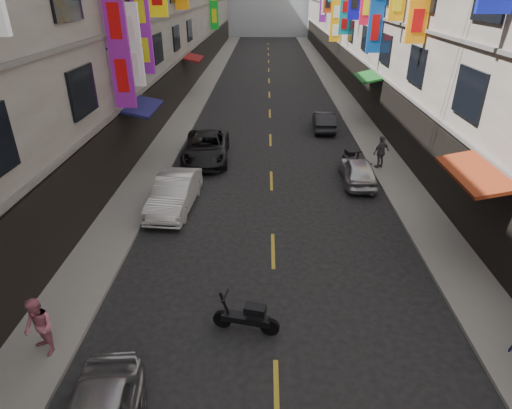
{
  "coord_description": "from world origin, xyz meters",
  "views": [
    {
      "loc": [
        -0.31,
        5.48,
        8.2
      ],
      "look_at": [
        -0.48,
        13.0,
        4.35
      ],
      "focal_mm": 30.0,
      "sensor_mm": 36.0,
      "label": 1
    }
  ],
  "objects_px": {
    "car_right_far": "(324,121)",
    "pedestrian_rfar": "(381,152)",
    "car_left_mid": "(174,193)",
    "car_right_mid": "(358,171)",
    "pedestrian_lfar": "(39,327)",
    "scooter_far_right": "(351,160)",
    "car_left_far": "(206,148)",
    "scooter_crossing": "(247,317)"
  },
  "relations": [
    {
      "from": "scooter_crossing",
      "to": "pedestrian_lfar",
      "type": "relative_size",
      "value": 1.13
    },
    {
      "from": "car_left_far",
      "to": "car_right_far",
      "type": "bearing_deg",
      "value": 35.83
    },
    {
      "from": "car_right_mid",
      "to": "car_right_far",
      "type": "relative_size",
      "value": 0.98
    },
    {
      "from": "car_right_far",
      "to": "pedestrian_rfar",
      "type": "xyz_separation_m",
      "value": [
        2.0,
        -6.61,
        0.34
      ]
    },
    {
      "from": "car_left_mid",
      "to": "pedestrian_lfar",
      "type": "relative_size",
      "value": 2.64
    },
    {
      "from": "pedestrian_rfar",
      "to": "car_right_far",
      "type": "bearing_deg",
      "value": -103.63
    },
    {
      "from": "scooter_crossing",
      "to": "pedestrian_lfar",
      "type": "bearing_deg",
      "value": 113.15
    },
    {
      "from": "scooter_crossing",
      "to": "car_right_mid",
      "type": "height_order",
      "value": "car_right_mid"
    },
    {
      "from": "scooter_crossing",
      "to": "car_right_mid",
      "type": "relative_size",
      "value": 0.51
    },
    {
      "from": "scooter_far_right",
      "to": "pedestrian_rfar",
      "type": "relative_size",
      "value": 1.08
    },
    {
      "from": "scooter_crossing",
      "to": "scooter_far_right",
      "type": "distance_m",
      "value": 12.5
    },
    {
      "from": "car_right_far",
      "to": "pedestrian_lfar",
      "type": "xyz_separation_m",
      "value": [
        -9.1,
        -18.97,
        0.32
      ]
    },
    {
      "from": "scooter_far_right",
      "to": "car_right_far",
      "type": "bearing_deg",
      "value": -100.51
    },
    {
      "from": "car_right_far",
      "to": "pedestrian_rfar",
      "type": "height_order",
      "value": "pedestrian_rfar"
    },
    {
      "from": "scooter_far_right",
      "to": "car_left_mid",
      "type": "bearing_deg",
      "value": 13.92
    },
    {
      "from": "scooter_crossing",
      "to": "car_right_far",
      "type": "height_order",
      "value": "car_right_far"
    },
    {
      "from": "pedestrian_rfar",
      "to": "scooter_far_right",
      "type": "bearing_deg",
      "value": -37.66
    },
    {
      "from": "scooter_crossing",
      "to": "scooter_far_right",
      "type": "height_order",
      "value": "same"
    },
    {
      "from": "scooter_crossing",
      "to": "car_left_mid",
      "type": "height_order",
      "value": "car_left_mid"
    },
    {
      "from": "scooter_far_right",
      "to": "pedestrian_rfar",
      "type": "height_order",
      "value": "pedestrian_rfar"
    },
    {
      "from": "car_left_mid",
      "to": "pedestrian_lfar",
      "type": "bearing_deg",
      "value": -98.17
    },
    {
      "from": "car_left_far",
      "to": "scooter_crossing",
      "type": "bearing_deg",
      "value": -80.94
    },
    {
      "from": "car_right_mid",
      "to": "pedestrian_lfar",
      "type": "relative_size",
      "value": 2.23
    },
    {
      "from": "car_left_far",
      "to": "pedestrian_lfar",
      "type": "relative_size",
      "value": 3.13
    },
    {
      "from": "scooter_far_right",
      "to": "pedestrian_lfar",
      "type": "bearing_deg",
      "value": 36.4
    },
    {
      "from": "scooter_crossing",
      "to": "pedestrian_rfar",
      "type": "relative_size",
      "value": 1.09
    },
    {
      "from": "car_right_mid",
      "to": "pedestrian_rfar",
      "type": "bearing_deg",
      "value": -128.9
    },
    {
      "from": "scooter_far_right",
      "to": "car_right_far",
      "type": "height_order",
      "value": "car_right_far"
    },
    {
      "from": "car_right_mid",
      "to": "pedestrian_lfar",
      "type": "bearing_deg",
      "value": 49.68
    },
    {
      "from": "car_right_mid",
      "to": "pedestrian_rfar",
      "type": "distance_m",
      "value": 2.17
    },
    {
      "from": "car_left_far",
      "to": "car_right_far",
      "type": "distance_m",
      "value": 8.72
    },
    {
      "from": "car_left_mid",
      "to": "car_right_mid",
      "type": "xyz_separation_m",
      "value": [
        7.99,
        2.77,
        -0.09
      ]
    },
    {
      "from": "car_right_far",
      "to": "scooter_far_right",
      "type": "bearing_deg",
      "value": 97.63
    },
    {
      "from": "scooter_crossing",
      "to": "car_right_mid",
      "type": "distance_m",
      "value": 10.85
    },
    {
      "from": "scooter_far_right",
      "to": "car_right_mid",
      "type": "bearing_deg",
      "value": 73.99
    },
    {
      "from": "scooter_crossing",
      "to": "car_left_mid",
      "type": "xyz_separation_m",
      "value": [
        -3.25,
        6.99,
        0.25
      ]
    },
    {
      "from": "scooter_far_right",
      "to": "car_right_far",
      "type": "xyz_separation_m",
      "value": [
        -0.6,
        6.43,
        0.15
      ]
    },
    {
      "from": "scooter_crossing",
      "to": "car_left_far",
      "type": "relative_size",
      "value": 0.36
    },
    {
      "from": "scooter_crossing",
      "to": "car_left_far",
      "type": "distance_m",
      "value": 12.82
    },
    {
      "from": "scooter_crossing",
      "to": "scooter_far_right",
      "type": "xyz_separation_m",
      "value": [
        4.75,
        11.56,
        0.0
      ]
    },
    {
      "from": "car_right_mid",
      "to": "pedestrian_rfar",
      "type": "height_order",
      "value": "pedestrian_rfar"
    },
    {
      "from": "scooter_far_right",
      "to": "pedestrian_lfar",
      "type": "xyz_separation_m",
      "value": [
        -9.7,
        -12.54,
        0.47
      ]
    }
  ]
}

